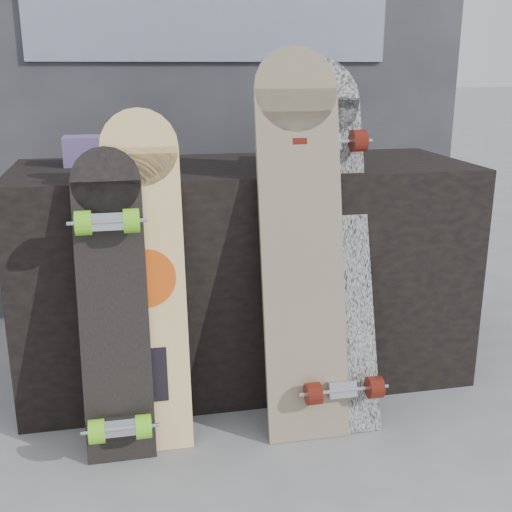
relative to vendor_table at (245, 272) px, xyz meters
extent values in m
plane|color=slate|center=(0.00, -0.50, -0.40)|extent=(60.00, 60.00, 0.00)
cube|color=black|center=(0.00, 0.00, 0.00)|extent=(1.60, 0.60, 0.80)
cube|color=#302F34|center=(0.00, 0.85, 0.70)|extent=(2.40, 0.20, 2.20)
cube|color=#0D2251|center=(0.00, 0.74, 0.90)|extent=(1.60, 0.02, 0.30)
cube|color=#483266|center=(-0.53, 0.10, 0.45)|extent=(0.18, 0.12, 0.10)
cube|color=#483266|center=(0.25, 0.01, 0.46)|extent=(0.14, 0.14, 0.12)
cube|color=#D1B78C|center=(0.19, 0.01, 0.43)|extent=(0.22, 0.10, 0.06)
cube|color=beige|center=(-0.37, -0.39, 0.05)|extent=(0.23, 0.20, 0.91)
cylinder|color=beige|center=(-0.37, -0.30, 0.50)|extent=(0.23, 0.06, 0.23)
cylinder|color=#E3510E|center=(-0.37, -0.38, 0.13)|extent=(0.18, 0.04, 0.17)
cube|color=black|center=(-0.37, -0.44, -0.16)|extent=(0.09, 0.04, 0.16)
cube|color=beige|center=(0.11, -0.39, 0.13)|extent=(0.26, 0.26, 1.07)
cylinder|color=beige|center=(0.11, -0.27, 0.67)|extent=(0.26, 0.08, 0.26)
cube|color=silver|center=(0.21, -0.34, 0.12)|extent=(0.27, 0.35, 1.04)
cylinder|color=silver|center=(0.21, -0.17, 0.63)|extent=(0.27, 0.10, 0.26)
cube|color=silver|center=(0.21, -0.50, -0.24)|extent=(0.09, 0.04, 0.06)
cylinder|color=#57150C|center=(0.11, -0.52, -0.24)|extent=(0.04, 0.07, 0.07)
cylinder|color=#57150C|center=(0.31, -0.52, -0.24)|extent=(0.05, 0.07, 0.07)
cube|color=silver|center=(0.21, -0.26, 0.50)|extent=(0.09, 0.04, 0.06)
cylinder|color=#57150C|center=(0.11, -0.28, 0.51)|extent=(0.04, 0.07, 0.07)
cylinder|color=#57150C|center=(0.31, -0.28, 0.51)|extent=(0.05, 0.07, 0.07)
cube|color=black|center=(-0.47, -0.42, 0.01)|extent=(0.20, 0.19, 0.82)
cylinder|color=black|center=(-0.47, -0.33, 0.41)|extent=(0.20, 0.06, 0.20)
cube|color=silver|center=(-0.47, -0.52, -0.28)|extent=(0.09, 0.04, 0.06)
cylinder|color=#74E11F|center=(-0.54, -0.54, -0.27)|extent=(0.04, 0.07, 0.07)
cylinder|color=#74E11F|center=(-0.41, -0.54, -0.27)|extent=(0.05, 0.07, 0.07)
cube|color=silver|center=(-0.47, -0.39, 0.31)|extent=(0.09, 0.04, 0.06)
cylinder|color=#74E11F|center=(-0.54, -0.41, 0.31)|extent=(0.04, 0.07, 0.07)
cylinder|color=#74E11F|center=(-0.41, -0.41, 0.31)|extent=(0.05, 0.07, 0.07)
camera|label=1|loc=(-0.42, -2.22, 0.74)|focal=45.00mm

